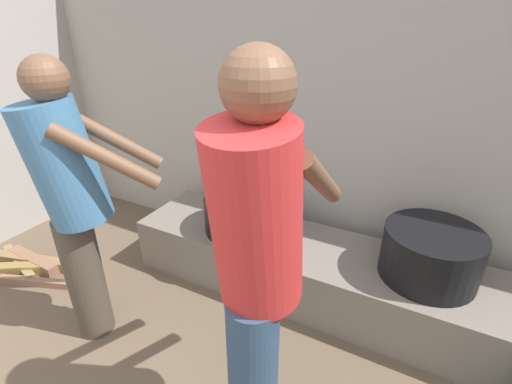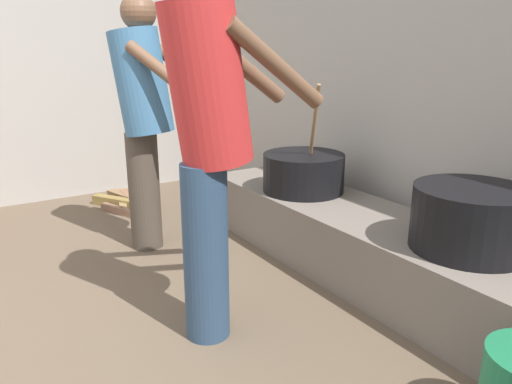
{
  "view_description": "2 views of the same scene",
  "coord_description": "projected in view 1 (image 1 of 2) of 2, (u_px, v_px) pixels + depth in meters",
  "views": [
    {
      "loc": [
        0.46,
        0.2,
        1.73
      ],
      "look_at": [
        -0.36,
        1.75,
        0.87
      ],
      "focal_mm": 25.9,
      "sensor_mm": 36.0,
      "label": 1
    },
    {
      "loc": [
        1.77,
        0.2,
        1.26
      ],
      "look_at": [
        -0.11,
        1.4,
        0.61
      ],
      "focal_mm": 34.34,
      "sensor_mm": 36.0,
      "label": 2
    }
  ],
  "objects": [
    {
      "name": "firewood_pile",
      "position": [
        28.0,
        265.0,
        2.74
      ],
      "size": [
        0.85,
        0.4,
        0.08
      ],
      "color": "#8D6349",
      "rests_on": "ground_plane"
    },
    {
      "name": "cooking_pot_main",
      "position": [
        243.0,
        213.0,
        2.52
      ],
      "size": [
        0.52,
        0.52,
        0.7
      ],
      "color": "black",
      "rests_on": "hearth_ledge"
    },
    {
      "name": "cooking_pot_secondary",
      "position": [
        430.0,
        254.0,
        2.05
      ],
      "size": [
        0.53,
        0.53,
        0.29
      ],
      "color": "black",
      "rests_on": "hearth_ledge"
    },
    {
      "name": "hearth_ledge",
      "position": [
        322.0,
        274.0,
        2.42
      ],
      "size": [
        2.62,
        0.6,
        0.37
      ],
      "primitive_type": "cube",
      "color": "slate",
      "rests_on": "ground_plane"
    },
    {
      "name": "cook_in_blue_shirt",
      "position": [
        72.0,
        195.0,
        1.86
      ],
      "size": [
        0.71,
        0.66,
        1.57
      ],
      "color": "#4C4238",
      "rests_on": "ground_plane"
    },
    {
      "name": "cook_in_red_shirt",
      "position": [
        257.0,
        263.0,
        1.27
      ],
      "size": [
        0.36,
        0.69,
        1.66
      ],
      "color": "navy",
      "rests_on": "ground_plane"
    },
    {
      "name": "block_enclosure_rear",
      "position": [
        367.0,
        123.0,
        2.42
      ],
      "size": [
        5.64,
        0.2,
        2.16
      ],
      "primitive_type": "cube",
      "color": "#ADA8A0",
      "rests_on": "ground_plane"
    }
  ]
}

